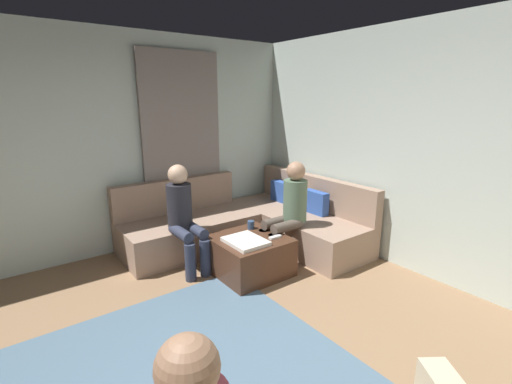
% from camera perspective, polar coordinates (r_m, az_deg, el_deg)
% --- Properties ---
extents(wall_back, '(6.00, 0.12, 2.70)m').
position_cam_1_polar(wall_back, '(4.12, 29.51, 4.87)').
color(wall_back, silver).
rests_on(wall_back, ground_plane).
extents(wall_left, '(0.12, 6.00, 2.70)m').
position_cam_1_polar(wall_left, '(4.68, -26.67, 6.17)').
color(wall_left, silver).
rests_on(wall_left, ground_plane).
extents(curtain_panel, '(0.06, 1.10, 2.50)m').
position_cam_1_polar(curtain_panel, '(4.99, -11.48, 6.71)').
color(curtain_panel, gray).
rests_on(curtain_panel, ground_plane).
extents(sectional_couch, '(2.10, 2.55, 0.87)m').
position_cam_1_polar(sectional_couch, '(4.87, -0.83, -4.97)').
color(sectional_couch, '#9E7F6B').
rests_on(sectional_couch, ground_plane).
extents(ottoman, '(0.76, 0.76, 0.42)m').
position_cam_1_polar(ottoman, '(4.10, -1.04, -9.92)').
color(ottoman, '#4C2D1E').
rests_on(ottoman, ground_plane).
extents(folded_blanket, '(0.44, 0.36, 0.04)m').
position_cam_1_polar(folded_blanket, '(3.87, -1.64, -7.76)').
color(folded_blanket, white).
rests_on(folded_blanket, ottoman).
extents(coffee_mug, '(0.08, 0.08, 0.10)m').
position_cam_1_polar(coffee_mug, '(4.27, -0.81, -5.18)').
color(coffee_mug, '#334C72').
rests_on(coffee_mug, ottoman).
extents(game_remote, '(0.05, 0.15, 0.02)m').
position_cam_1_polar(game_remote, '(4.01, 3.04, -7.10)').
color(game_remote, white).
rests_on(game_remote, ottoman).
extents(person_on_couch_back, '(0.30, 0.60, 1.20)m').
position_cam_1_polar(person_on_couch_back, '(4.27, 5.18, -2.54)').
color(person_on_couch_back, brown).
rests_on(person_on_couch_back, ground_plane).
extents(person_on_couch_side, '(0.60, 0.30, 1.20)m').
position_cam_1_polar(person_on_couch_side, '(4.13, -11.33, -3.38)').
color(person_on_couch_side, '#2D3347').
rests_on(person_on_couch_side, ground_plane).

